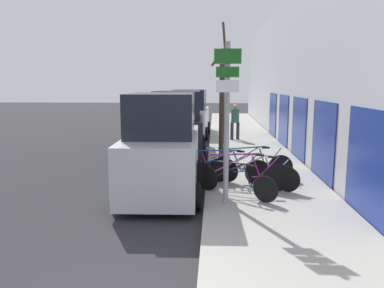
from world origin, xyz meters
name	(u,v)px	position (x,y,z in m)	size (l,w,h in m)	color
ground_plane	(185,152)	(0.00, 11.20, 0.00)	(80.00, 80.00, 0.00)	#28282B
sidewalk_curb	(243,141)	(2.60, 14.00, 0.07)	(3.20, 32.00, 0.15)	#9E9B93
building_facade	(282,75)	(4.35, 13.93, 3.22)	(0.23, 32.00, 6.50)	#BCBCC1
signpost	(227,117)	(1.48, 4.16, 2.09)	(0.58, 0.14, 3.53)	#939399
bicycle_0	(235,181)	(1.71, 4.65, 0.51)	(1.84, 1.28, 0.84)	black
bicycle_1	(240,174)	(1.87, 5.15, 0.56)	(2.60, 0.44, 0.96)	black
bicycle_2	(256,172)	(2.31, 5.51, 0.53)	(2.01, 1.22, 0.88)	black
bicycle_3	(223,169)	(1.45, 5.73, 0.55)	(2.52, 0.50, 0.94)	black
bicycle_4	(250,166)	(2.19, 6.06, 0.56)	(2.43, 0.57, 0.98)	black
parked_car_0	(163,149)	(-0.10, 5.30, 1.15)	(2.05, 4.34, 2.57)	#B2B7BC
parked_car_1	(178,127)	(-0.20, 10.28, 1.14)	(2.25, 4.39, 2.53)	black
parked_car_2	(190,116)	(-0.07, 15.92, 1.12)	(2.10, 4.36, 2.50)	silver
pedestrian_near	(235,119)	(2.20, 13.82, 1.13)	(0.44, 0.38, 1.69)	#333338
street_tree	(222,104)	(1.47, 8.84, 2.11)	(0.53, 1.68, 4.67)	#3D2D23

